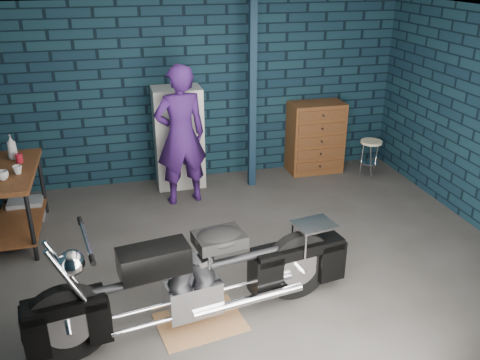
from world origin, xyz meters
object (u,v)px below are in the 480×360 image
(workbench, at_px, (15,204))
(shop_stool, at_px, (370,159))
(tool_chest, at_px, (316,138))
(motorcycle, at_px, (198,271))
(person, at_px, (181,136))
(locker, at_px, (179,138))
(storage_bin, at_px, (27,209))

(workbench, bearing_deg, shop_stool, 7.46)
(workbench, distance_m, tool_chest, 4.52)
(motorcycle, distance_m, person, 2.75)
(motorcycle, xyz_separation_m, locker, (0.29, 3.29, 0.18))
(motorcycle, xyz_separation_m, storage_bin, (-1.86, 2.67, -0.44))
(storage_bin, bearing_deg, person, 0.91)
(tool_chest, height_order, shop_stool, tool_chest)
(person, bearing_deg, motorcycle, 76.74)
(motorcycle, bearing_deg, workbench, 121.68)
(storage_bin, xyz_separation_m, shop_stool, (5.10, 0.17, 0.17))
(workbench, relative_size, shop_stool, 2.32)
(person, relative_size, storage_bin, 4.49)
(workbench, bearing_deg, person, 14.05)
(person, height_order, shop_stool, person)
(workbench, height_order, motorcycle, motorcycle)
(tool_chest, relative_size, shop_stool, 1.89)
(workbench, distance_m, storage_bin, 0.59)
(locker, height_order, tool_chest, locker)
(motorcycle, height_order, tool_chest, motorcycle)
(locker, bearing_deg, storage_bin, -163.93)
(storage_bin, xyz_separation_m, locker, (2.15, 0.62, 0.62))
(person, bearing_deg, shop_stool, 174.62)
(storage_bin, relative_size, locker, 0.29)
(workbench, distance_m, motorcycle, 2.88)
(motorcycle, relative_size, tool_chest, 2.31)
(locker, bearing_deg, shop_stool, -8.69)
(motorcycle, distance_m, locker, 3.31)
(workbench, relative_size, storage_bin, 3.21)
(person, bearing_deg, storage_bin, -7.10)
(shop_stool, bearing_deg, storage_bin, -178.09)
(locker, height_order, shop_stool, locker)
(tool_chest, bearing_deg, workbench, -165.63)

